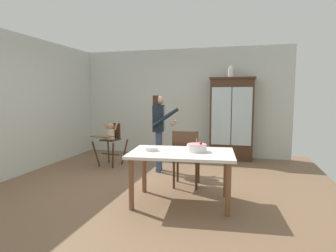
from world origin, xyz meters
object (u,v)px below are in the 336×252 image
Objects in this scene: ceramic_vase at (231,72)px; china_cabinet at (232,119)px; dining_table at (182,159)px; dining_chair_far_side at (186,155)px; birthday_cake at (197,148)px; adult_person at (159,124)px; serving_bowl at (151,149)px; high_chair_with_toddler at (110,136)px.

china_cabinet is at bearing -4.64° from ceramic_vase.
ceramic_vase reaches higher than china_cabinet.
ceramic_vase is 0.18× the size of dining_table.
ceramic_vase is at bearing -107.57° from dining_chair_far_side.
ceramic_vase is at bearing 80.02° from dining_table.
birthday_cake reaches higher than dining_table.
adult_person reaches higher than birthday_cake.
dining_table is at bearing 92.60° from dining_chair_far_side.
china_cabinet is 1.99m from adult_person.
ceramic_vase is 2.85m from dining_chair_far_side.
dining_chair_far_side reaches higher than serving_bowl.
ceramic_vase is 3.21m from birthday_cake.
china_cabinet is 1.28× the size of dining_table.
adult_person is (-1.32, -1.46, -1.10)m from ceramic_vase.
dining_chair_far_side is (-0.27, 0.58, -0.24)m from birthday_cake.
adult_person is 1.77m from dining_table.
dining_table is at bearing -159.23° from birthday_cake.
adult_person is at bearing 102.64° from serving_bowl.
china_cabinet is 2.05× the size of high_chair_with_toddler.
dining_table is 0.26m from birthday_cake.
adult_person is (-1.36, -1.45, -0.01)m from china_cabinet.
china_cabinet is at bearing 79.17° from dining_table.
high_chair_with_toddler reaches higher than dining_table.
china_cabinet reaches higher than adult_person.
high_chair_with_toddler is at bearing 74.41° from adult_person.
dining_chair_far_side is (-0.07, 0.66, -0.09)m from dining_table.
china_cabinet is 7.22× the size of ceramic_vase.
serving_bowl is 0.82m from dining_chair_far_side.
high_chair_with_toddler is at bearing 138.76° from dining_table.
dining_chair_far_side is (-0.64, -2.34, -0.43)m from china_cabinet.
dining_chair_far_side is at bearing 62.51° from serving_bowl.
birthday_cake is at bearing -96.39° from ceramic_vase.
ceramic_vase reaches higher than dining_chair_far_side.
china_cabinet is 1.09m from ceramic_vase.
birthday_cake is at bearing -97.27° from china_cabinet.
china_cabinet is 1.27× the size of adult_person.
dining_chair_far_side is at bearing -104.28° from ceramic_vase.
birthday_cake is (2.15, -1.63, 0.14)m from high_chair_with_toddler.
china_cabinet reaches higher than serving_bowl.
ceramic_vase is at bearing 175.36° from china_cabinet.
dining_chair_far_side reaches higher than dining_table.
birthday_cake is 1.56× the size of serving_bowl.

